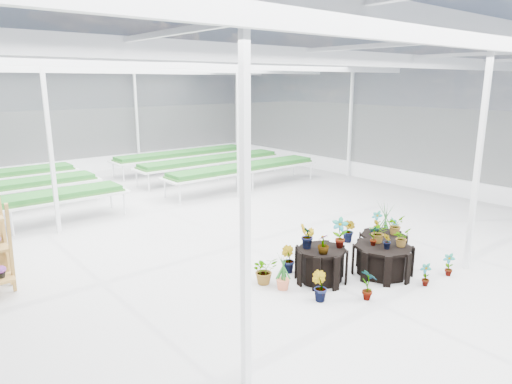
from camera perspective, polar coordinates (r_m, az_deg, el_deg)
ground_plane at (r=11.01m, az=-1.86°, el=-7.08°), size 24.00×24.00×0.00m
greenhouse_shell at (r=10.43m, az=-1.95°, el=4.56°), size 18.00×24.00×4.50m
steel_frame at (r=10.43m, az=-1.95°, el=4.56°), size 18.00×24.00×4.50m
nursery_benches at (r=16.96m, az=-16.89°, el=1.24°), size 16.00×7.00×0.84m
plinth_tall at (r=9.29m, az=8.13°, el=-8.99°), size 1.20×1.20×0.69m
plinth_mid at (r=9.84m, az=15.53°, el=-8.23°), size 1.20×1.20×0.63m
plinth_low at (r=11.01m, az=15.55°, el=-6.30°), size 1.17×1.17×0.47m
nursery_plants at (r=9.99m, az=11.14°, el=-6.33°), size 4.73×3.05×1.30m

